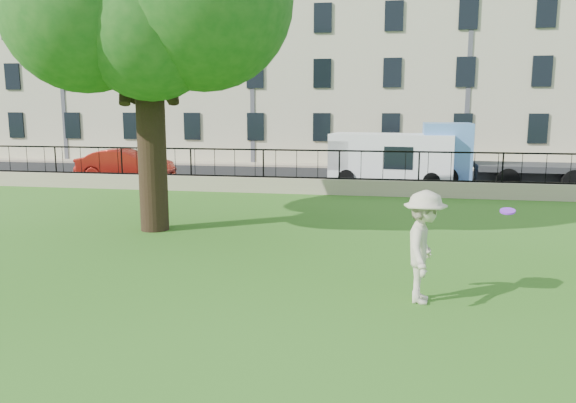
% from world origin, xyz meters
% --- Properties ---
extents(ground, '(120.00, 120.00, 0.00)m').
position_xyz_m(ground, '(0.00, 0.00, 0.00)').
color(ground, '#2E6417').
rests_on(ground, ground).
extents(retaining_wall, '(50.00, 0.40, 0.60)m').
position_xyz_m(retaining_wall, '(0.00, 12.00, 0.30)').
color(retaining_wall, tan).
rests_on(retaining_wall, ground).
extents(iron_railing, '(50.00, 0.05, 1.13)m').
position_xyz_m(iron_railing, '(0.00, 12.00, 1.15)').
color(iron_railing, black).
rests_on(iron_railing, retaining_wall).
extents(street, '(60.00, 9.00, 0.01)m').
position_xyz_m(street, '(0.00, 16.70, 0.01)').
color(street, black).
rests_on(street, ground).
extents(sidewalk, '(60.00, 1.40, 0.12)m').
position_xyz_m(sidewalk, '(0.00, 21.90, 0.06)').
color(sidewalk, tan).
rests_on(sidewalk, ground).
extents(building_row, '(56.40, 10.40, 13.80)m').
position_xyz_m(building_row, '(0.00, 27.57, 6.92)').
color(building_row, beige).
rests_on(building_row, ground).
extents(man, '(0.90, 1.36, 1.98)m').
position_xyz_m(man, '(2.50, 0.17, 0.99)').
color(man, beige).
rests_on(man, ground).
extents(frisbee, '(0.34, 0.33, 0.12)m').
position_xyz_m(frisbee, '(4.00, 0.94, 1.53)').
color(frisbee, '#8C29EC').
extents(red_sedan, '(4.46, 1.88, 1.43)m').
position_xyz_m(red_sedan, '(-10.06, 14.48, 0.72)').
color(red_sedan, '#AB1E15').
rests_on(red_sedan, street).
extents(white_van, '(5.47, 2.70, 2.20)m').
position_xyz_m(white_van, '(2.00, 15.26, 1.10)').
color(white_van, white).
rests_on(white_van, street).
extents(blue_truck, '(6.43, 2.42, 2.68)m').
position_xyz_m(blue_truck, '(6.50, 15.40, 1.34)').
color(blue_truck, '#5F92DF').
rests_on(blue_truck, street).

